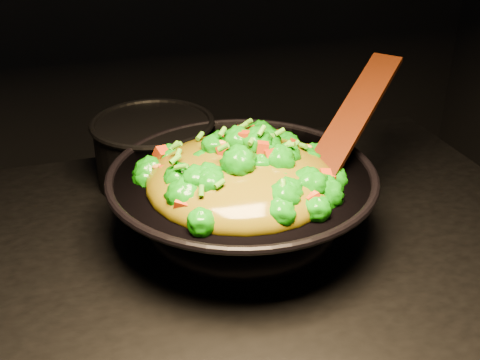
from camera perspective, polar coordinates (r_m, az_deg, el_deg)
name	(u,v)px	position (r m, az deg, el deg)	size (l,w,h in m)	color
wok	(242,206)	(0.93, 0.19, -2.47)	(0.39, 0.39, 0.11)	black
stir_fry	(241,154)	(0.85, 0.14, 2.47)	(0.28, 0.28, 0.10)	#127B08
spatula	(350,122)	(0.95, 10.35, 5.41)	(0.34, 0.05, 0.01)	#391808
back_pot	(155,151)	(1.10, -8.11, 2.77)	(0.21, 0.21, 0.12)	black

